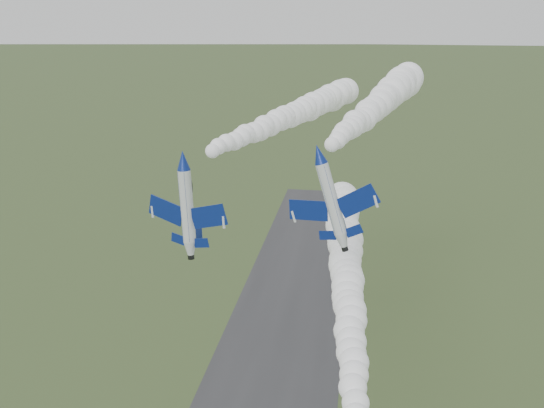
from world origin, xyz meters
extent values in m
cylinder|color=silver|center=(-6.31, 19.83, 45.75)|extent=(4.54, 8.80, 1.63)
cone|color=navy|center=(-8.21, 14.63, 45.75)|extent=(2.32, 2.72, 1.63)
cone|color=silver|center=(-4.49, 24.83, 45.75)|extent=(2.18, 2.32, 1.63)
cylinder|color=black|center=(-4.13, 25.81, 45.75)|extent=(0.99, 0.87, 0.83)
ellipsoid|color=black|center=(-7.11, 17.72, 46.34)|extent=(2.05, 3.20, 1.09)
cube|color=navy|center=(-8.96, 21.68, 45.46)|extent=(5.37, 4.00, 0.35)
cube|color=navy|center=(-3.08, 19.54, 45.73)|extent=(5.37, 4.00, 0.35)
cube|color=navy|center=(-6.38, 24.52, 45.68)|extent=(2.36, 1.80, 0.19)
cube|color=navy|center=(-3.24, 23.37, 45.82)|extent=(2.36, 1.80, 0.19)
cube|color=navy|center=(-4.95, 23.73, 47.11)|extent=(0.78, 1.65, 2.30)
cylinder|color=silver|center=(9.37, 19.48, 47.16)|extent=(3.47, 8.48, 1.85)
cone|color=navy|center=(8.32, 14.36, 47.16)|extent=(2.25, 2.50, 1.85)
cone|color=silver|center=(10.38, 24.40, 47.16)|extent=(2.17, 2.11, 1.85)
cylinder|color=black|center=(10.57, 25.37, 47.16)|extent=(1.04, 0.77, 0.94)
ellipsoid|color=black|center=(8.78, 17.42, 47.68)|extent=(1.78, 3.03, 1.23)
cube|color=navy|center=(6.80, 20.81, 46.14)|extent=(4.76, 3.19, 1.48)
cube|color=navy|center=(12.33, 19.67, 47.89)|extent=(4.76, 3.19, 1.48)
cube|color=navy|center=(8.72, 23.83, 46.69)|extent=(2.09, 1.45, 0.68)
cube|color=navy|center=(11.67, 23.23, 47.62)|extent=(2.09, 1.45, 0.68)
cube|color=navy|center=(9.78, 23.38, 48.38)|extent=(1.06, 1.70, 2.11)
camera|label=1|loc=(14.26, -45.58, 62.88)|focal=40.00mm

